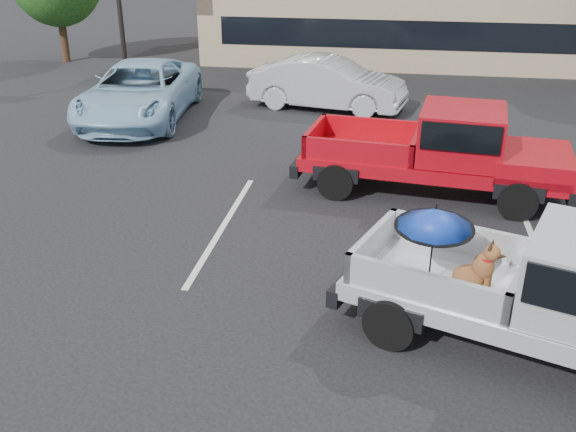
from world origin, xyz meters
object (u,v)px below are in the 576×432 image
at_px(red_pickup, 451,148).
at_px(blue_suv, 140,92).
at_px(silver_sedan, 328,83).
at_px(silver_pickup, 572,292).

xyz_separation_m(red_pickup, blue_suv, (-8.93, 4.55, -0.22)).
xyz_separation_m(red_pickup, silver_sedan, (-3.45, 6.74, -0.25)).
height_order(silver_pickup, red_pickup, silver_pickup).
xyz_separation_m(silver_sedan, blue_suv, (-5.48, -2.18, 0.03)).
distance_m(silver_pickup, silver_sedan, 13.37).
bearing_deg(blue_suv, red_pickup, -32.66).
bearing_deg(silver_pickup, blue_suv, 154.34).
relative_size(silver_pickup, silver_sedan, 1.21).
bearing_deg(silver_sedan, blue_suv, 122.83).
relative_size(red_pickup, silver_sedan, 1.23).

